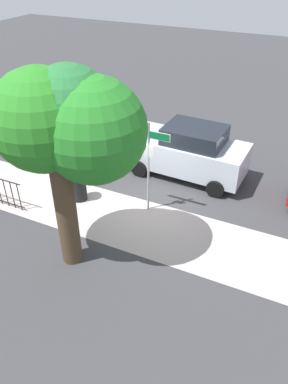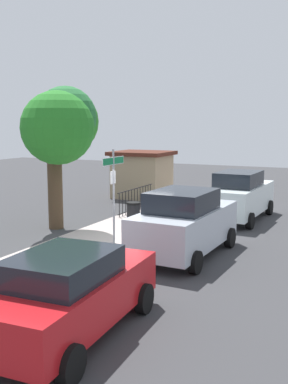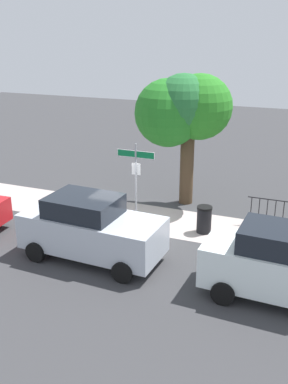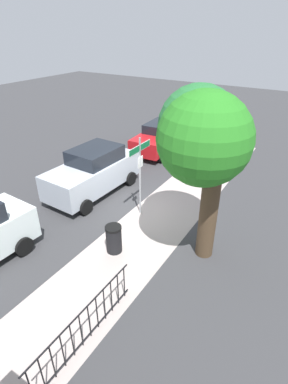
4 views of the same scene
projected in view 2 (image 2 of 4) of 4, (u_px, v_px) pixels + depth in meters
ground_plane at (127, 243)px, 15.49m from camera, size 60.00×60.00×0.00m
sidewalk_strip at (121, 227)px, 17.83m from camera, size 24.00×2.60×0.00m
street_sign at (113, 179)px, 15.19m from camera, size 1.39×0.07×3.16m
shade_tree at (62, 124)px, 16.82m from camera, size 3.69×3.03×5.35m
car_red at (70, 293)px, 8.58m from camera, size 4.37×2.15×1.65m
car_silver at (185, 223)px, 13.85m from camera, size 4.53×2.22×2.03m
car_white at (240, 196)px, 19.13m from camera, size 4.75×2.11×2.04m
iron_fence at (136, 199)px, 21.07m from camera, size 3.47×0.04×1.07m
utility_shed at (142, 174)px, 24.93m from camera, size 2.78×3.03×2.51m
trash_bin at (133, 215)px, 17.80m from camera, size 0.55×0.55×0.98m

